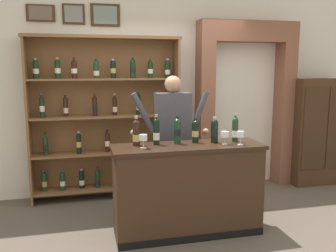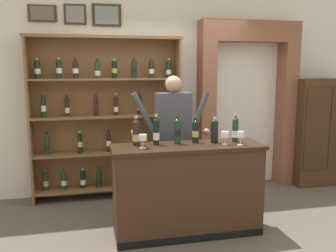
{
  "view_description": "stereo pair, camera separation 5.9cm",
  "coord_description": "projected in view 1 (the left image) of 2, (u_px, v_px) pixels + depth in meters",
  "views": [
    {
      "loc": [
        -1.06,
        -3.69,
        1.84
      ],
      "look_at": [
        -0.12,
        0.21,
        1.18
      ],
      "focal_mm": 38.97,
      "sensor_mm": 36.0,
      "label": 1
    },
    {
      "loc": [
        -1.0,
        -3.7,
        1.84
      ],
      "look_at": [
        -0.12,
        0.21,
        1.18
      ],
      "focal_mm": 38.97,
      "sensor_mm": 36.0,
      "label": 2
    }
  ],
  "objects": [
    {
      "name": "archway_doorway",
      "position": [
        243.0,
        96.0,
        5.62
      ],
      "size": [
        1.53,
        0.45,
        2.5
      ],
      "color": "brown",
      "rests_on": "ground"
    },
    {
      "name": "tasting_bottle_riserva",
      "position": [
        214.0,
        130.0,
        4.04
      ],
      "size": [
        0.08,
        0.08,
        0.29
      ],
      "color": "black",
      "rests_on": "tasting_counter"
    },
    {
      "name": "side_cabinet",
      "position": [
        319.0,
        132.0,
        5.73
      ],
      "size": [
        0.88,
        0.38,
        1.66
      ],
      "color": "#422B19",
      "rests_on": "ground"
    },
    {
      "name": "tasting_bottle_brunello",
      "position": [
        177.0,
        130.0,
        3.98
      ],
      "size": [
        0.08,
        0.08,
        0.31
      ],
      "color": "#19381E",
      "rests_on": "tasting_counter"
    },
    {
      "name": "tasting_bottle_prosecco",
      "position": [
        235.0,
        129.0,
        4.09
      ],
      "size": [
        0.07,
        0.07,
        0.32
      ],
      "color": "#19381E",
      "rests_on": "tasting_counter"
    },
    {
      "name": "wine_shelf",
      "position": [
        105.0,
        114.0,
        5.07
      ],
      "size": [
        2.09,
        0.35,
        2.25
      ],
      "color": "brown",
      "rests_on": "ground"
    },
    {
      "name": "ground_plane",
      "position": [
        183.0,
        234.0,
        4.08
      ],
      "size": [
        14.0,
        14.0,
        0.02
      ],
      "primitive_type": "cube",
      "color": "brown"
    },
    {
      "name": "tasting_bottle_bianco",
      "position": [
        195.0,
        131.0,
        4.04
      ],
      "size": [
        0.07,
        0.07,
        0.27
      ],
      "color": "black",
      "rests_on": "tasting_counter"
    },
    {
      "name": "tasting_counter",
      "position": [
        188.0,
        190.0,
        4.01
      ],
      "size": [
        1.65,
        0.52,
        1.0
      ],
      "color": "#382316",
      "rests_on": "ground"
    },
    {
      "name": "tasting_bottle_super_tuscan",
      "position": [
        156.0,
        131.0,
        3.93
      ],
      "size": [
        0.07,
        0.07,
        0.33
      ],
      "color": "black",
      "rests_on": "tasting_counter"
    },
    {
      "name": "wine_glass_center",
      "position": [
        143.0,
        138.0,
        3.76
      ],
      "size": [
        0.08,
        0.08,
        0.14
      ],
      "color": "silver",
      "rests_on": "tasting_counter"
    },
    {
      "name": "wine_glass_left",
      "position": [
        241.0,
        135.0,
        3.92
      ],
      "size": [
        0.08,
        0.08,
        0.15
      ],
      "color": "silver",
      "rests_on": "tasting_counter"
    },
    {
      "name": "tasting_bottle_chianti",
      "position": [
        136.0,
        132.0,
        3.89
      ],
      "size": [
        0.08,
        0.08,
        0.32
      ],
      "color": "black",
      "rests_on": "tasting_counter"
    },
    {
      "name": "wine_glass_right",
      "position": [
        225.0,
        135.0,
        3.95
      ],
      "size": [
        0.08,
        0.08,
        0.14
      ],
      "color": "silver",
      "rests_on": "tasting_counter"
    },
    {
      "name": "shopkeeper",
      "position": [
        173.0,
        129.0,
        4.48
      ],
      "size": [
        0.99,
        0.22,
        1.73
      ],
      "color": "#2D3347",
      "rests_on": "ground"
    },
    {
      "name": "back_wall",
      "position": [
        153.0,
        73.0,
        5.38
      ],
      "size": [
        12.0,
        0.19,
        3.48
      ],
      "color": "silver",
      "rests_on": "ground"
    }
  ]
}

